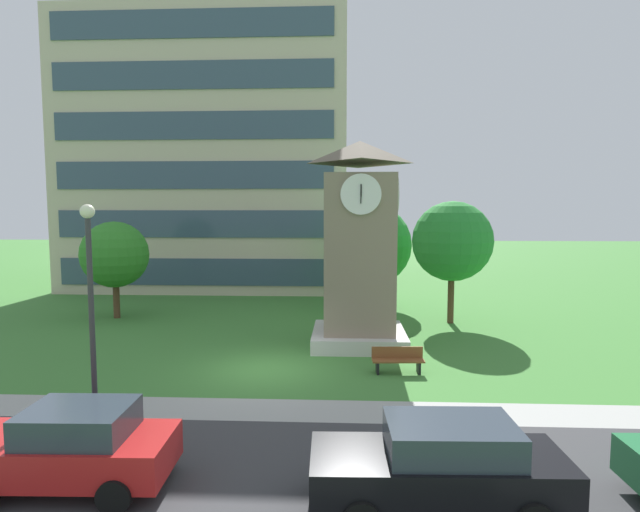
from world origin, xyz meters
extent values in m
plane|color=#3D7A33|center=(0.00, 0.00, 0.00)|extent=(160.00, 160.00, 0.00)
cube|color=#38383A|center=(0.00, -8.04, 0.00)|extent=(120.00, 7.20, 0.01)
cube|color=#9E9E99|center=(0.00, -3.64, 0.00)|extent=(120.00, 1.60, 0.01)
cube|color=beige|center=(-7.12, 22.38, 9.60)|extent=(20.02, 13.97, 19.20)
cube|color=#384C60|center=(-7.12, 15.35, 1.60)|extent=(18.42, 0.10, 1.80)
cube|color=#384C60|center=(-7.12, 15.35, 4.80)|extent=(18.42, 0.10, 1.80)
cube|color=#384C60|center=(-7.12, 15.35, 8.00)|extent=(18.42, 0.10, 1.80)
cube|color=#384C60|center=(-7.12, 15.35, 11.20)|extent=(18.42, 0.10, 1.80)
cube|color=#384C60|center=(-7.12, 15.35, 14.40)|extent=(18.42, 0.10, 1.80)
cube|color=#384C60|center=(-7.12, 15.35, 17.60)|extent=(18.42, 0.10, 1.80)
cube|color=gray|center=(3.39, 3.60, 3.57)|extent=(2.87, 2.87, 7.14)
cube|color=beige|center=(3.39, 3.60, 0.30)|extent=(3.87, 3.87, 0.60)
pyramid|color=#6A5D4D|center=(3.39, 3.60, 8.05)|extent=(3.16, 3.16, 0.92)
cylinder|color=white|center=(3.39, 2.11, 6.28)|extent=(1.58, 0.12, 1.58)
cylinder|color=white|center=(4.88, 3.60, 6.28)|extent=(0.12, 1.58, 1.58)
cube|color=black|center=(3.39, 2.04, 6.42)|extent=(0.06, 0.09, 0.47)
cube|color=black|center=(3.39, 2.03, 6.28)|extent=(0.03, 0.06, 0.71)
cube|color=brown|center=(4.65, -0.22, 0.45)|extent=(1.82, 0.58, 0.06)
cube|color=brown|center=(4.63, 0.00, 0.68)|extent=(1.80, 0.15, 0.40)
cube|color=black|center=(3.93, -0.26, 0.23)|extent=(0.10, 0.44, 0.45)
cube|color=black|center=(5.36, -0.18, 0.23)|extent=(0.10, 0.44, 0.45)
cylinder|color=#333338|center=(-3.72, -4.98, 2.72)|extent=(0.14, 0.14, 5.44)
sphere|color=#F2EFCC|center=(-3.72, -4.98, 5.62)|extent=(0.36, 0.36, 0.36)
cylinder|color=#513823|center=(4.36, 11.98, 1.01)|extent=(0.34, 0.34, 2.01)
sphere|color=#25812E|center=(4.36, 11.98, 3.66)|extent=(4.71, 4.71, 4.71)
cylinder|color=#513823|center=(-9.25, 8.22, 1.08)|extent=(0.33, 0.33, 2.16)
sphere|color=#2F8027|center=(-9.25, 8.22, 3.37)|extent=(3.47, 3.47, 3.47)
cylinder|color=#513823|center=(8.15, 7.87, 1.37)|extent=(0.32, 0.32, 2.74)
sphere|color=#258330|center=(8.15, 7.87, 4.14)|extent=(4.00, 4.00, 4.00)
cube|color=red|center=(-2.80, -7.81, 0.71)|extent=(4.13, 1.88, 0.76)
cube|color=#2D3842|center=(-2.59, -7.81, 1.39)|extent=(2.09, 1.61, 0.60)
cylinder|color=black|center=(-4.08, -6.98, 0.33)|extent=(0.67, 0.24, 0.66)
cylinder|color=black|center=(-1.51, -8.64, 0.33)|extent=(0.67, 0.24, 0.66)
cylinder|color=black|center=(-1.56, -6.91, 0.33)|extent=(0.67, 0.24, 0.66)
cube|color=black|center=(4.52, -8.19, 0.71)|extent=(4.82, 1.91, 0.76)
cube|color=#2D3842|center=(4.76, -8.18, 1.39)|extent=(2.43, 1.62, 0.60)
cylinder|color=black|center=(3.01, -7.36, 0.33)|extent=(0.67, 0.24, 0.66)
cylinder|color=black|center=(5.97, -7.28, 0.33)|extent=(0.67, 0.24, 0.66)
camera|label=1|loc=(2.74, -17.29, 5.61)|focal=28.04mm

